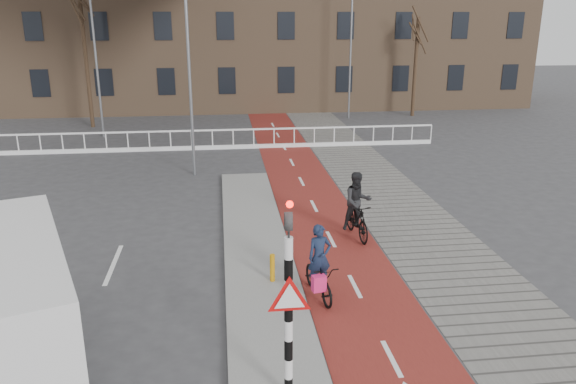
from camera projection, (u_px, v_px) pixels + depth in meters
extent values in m
plane|color=#38383A|center=(306.00, 336.00, 11.45)|extent=(120.00, 120.00, 0.00)
cube|color=maroon|center=(305.00, 189.00, 21.08)|extent=(2.50, 60.00, 0.01)
cube|color=slate|center=(378.00, 186.00, 21.41)|extent=(3.00, 60.00, 0.01)
cube|color=gray|center=(258.00, 255.00, 15.14)|extent=(1.80, 16.00, 0.12)
cylinder|color=black|center=(289.00, 320.00, 9.02)|extent=(0.14, 0.14, 2.88)
imported|color=black|center=(289.00, 213.00, 8.46)|extent=(0.13, 0.16, 0.80)
cylinder|color=#FF0C05|center=(290.00, 204.00, 8.27)|extent=(0.11, 0.02, 0.11)
cylinder|color=#CA880B|center=(272.00, 268.00, 13.44)|extent=(0.12, 0.12, 0.69)
imported|color=black|center=(319.00, 279.00, 12.90)|extent=(0.87, 1.74, 0.87)
imported|color=#17233E|center=(319.00, 257.00, 12.73)|extent=(0.61, 0.46, 1.52)
cube|color=#E92167|center=(319.00, 283.00, 12.33)|extent=(0.33, 0.24, 0.36)
imported|color=black|center=(357.00, 219.00, 16.34)|extent=(0.71, 1.88, 1.10)
imported|color=black|center=(357.00, 201.00, 16.17)|extent=(0.91, 0.74, 1.73)
cube|color=silver|center=(0.00, 304.00, 10.11)|extent=(3.99, 5.98, 2.22)
cube|color=green|center=(65.00, 305.00, 10.27)|extent=(1.23, 3.35, 0.55)
cylinder|color=black|center=(53.00, 293.00, 12.39)|extent=(0.53, 0.83, 0.78)
cube|color=silver|center=(149.00, 132.00, 26.68)|extent=(28.00, 0.08, 0.08)
cube|color=silver|center=(150.00, 149.00, 26.94)|extent=(28.00, 0.10, 0.20)
cube|color=#7F6047|center=(197.00, 19.00, 39.59)|extent=(46.00, 10.00, 12.00)
cylinder|color=#2F2114|center=(85.00, 54.00, 31.56)|extent=(0.22, 0.22, 8.27)
cylinder|color=#2F2114|center=(415.00, 67.00, 35.55)|extent=(0.24, 0.24, 6.16)
cylinder|color=slate|center=(189.00, 66.00, 21.65)|extent=(0.12, 0.12, 8.76)
cylinder|color=slate|center=(95.00, 53.00, 28.84)|extent=(0.12, 0.12, 8.79)
cylinder|color=slate|center=(351.00, 46.00, 34.30)|extent=(0.12, 0.12, 8.83)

